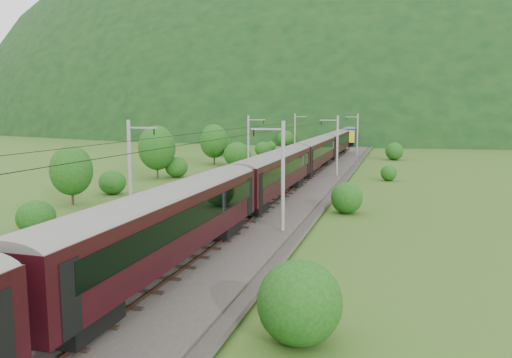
# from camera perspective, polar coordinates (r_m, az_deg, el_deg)

# --- Properties ---
(ground) EXTENTS (600.00, 600.00, 0.00)m
(ground) POSITION_cam_1_polar(r_m,az_deg,el_deg) (38.66, -5.99, -5.71)
(ground) COLOR #395B1C
(ground) RESTS_ON ground
(railbed) EXTENTS (14.00, 220.00, 0.30)m
(railbed) POSITION_cam_1_polar(r_m,az_deg,el_deg) (47.83, -1.48, -2.84)
(railbed) COLOR #38332D
(railbed) RESTS_ON ground
(track_left) EXTENTS (2.40, 220.00, 0.27)m
(track_left) POSITION_cam_1_polar(r_m,az_deg,el_deg) (48.56, -4.18, -2.43)
(track_left) COLOR brown
(track_left) RESTS_ON railbed
(track_right) EXTENTS (2.40, 220.00, 0.27)m
(track_right) POSITION_cam_1_polar(r_m,az_deg,el_deg) (47.13, 1.31, -2.73)
(track_right) COLOR brown
(track_right) RESTS_ON railbed
(catenary_left) EXTENTS (2.54, 192.28, 8.00)m
(catenary_left) POSITION_cam_1_polar(r_m,az_deg,el_deg) (69.96, -0.82, 4.17)
(catenary_left) COLOR gray
(catenary_left) RESTS_ON railbed
(catenary_right) EXTENTS (2.54, 192.28, 8.00)m
(catenary_right) POSITION_cam_1_polar(r_m,az_deg,el_deg) (67.42, 9.20, 3.93)
(catenary_right) COLOR gray
(catenary_right) RESTS_ON railbed
(overhead_wires) EXTENTS (4.83, 198.00, 0.03)m
(overhead_wires) POSITION_cam_1_polar(r_m,az_deg,el_deg) (47.03, -1.51, 5.51)
(overhead_wires) COLOR black
(overhead_wires) RESTS_ON ground
(mountain_main) EXTENTS (504.00, 360.00, 244.00)m
(mountain_main) POSITION_cam_1_polar(r_m,az_deg,el_deg) (295.26, 13.44, 5.95)
(mountain_main) COLOR black
(mountain_main) RESTS_ON ground
(mountain_ridge) EXTENTS (336.00, 280.00, 132.00)m
(mountain_ridge) POSITION_cam_1_polar(r_m,az_deg,el_deg) (360.80, -5.75, 6.45)
(mountain_ridge) COLOR black
(mountain_ridge) RESTS_ON ground
(train) EXTENTS (3.10, 172.14, 5.41)m
(train) POSITION_cam_1_polar(r_m,az_deg,el_deg) (48.77, 1.99, 1.54)
(train) COLOR black
(train) RESTS_ON ground
(hazard_post_near) EXTENTS (0.18, 0.18, 1.71)m
(hazard_post_near) POSITION_cam_1_polar(r_m,az_deg,el_deg) (91.41, 6.98, 2.89)
(hazard_post_near) COLOR red
(hazard_post_near) RESTS_ON railbed
(hazard_post_far) EXTENTS (0.15, 0.15, 1.38)m
(hazard_post_far) POSITION_cam_1_polar(r_m,az_deg,el_deg) (64.98, 3.70, 0.76)
(hazard_post_far) COLOR red
(hazard_post_far) RESTS_ON railbed
(signal) EXTENTS (0.24, 0.24, 2.17)m
(signal) POSITION_cam_1_polar(r_m,az_deg,el_deg) (90.17, 4.70, 3.13)
(signal) COLOR black
(signal) RESTS_ON railbed
(vegetation_left) EXTENTS (12.10, 141.78, 7.04)m
(vegetation_left) POSITION_cam_1_polar(r_m,az_deg,el_deg) (62.85, -11.26, 2.02)
(vegetation_left) COLOR #134512
(vegetation_left) RESTS_ON ground
(vegetation_right) EXTENTS (6.37, 100.71, 3.01)m
(vegetation_right) POSITION_cam_1_polar(r_m,az_deg,el_deg) (41.21, 12.62, -3.05)
(vegetation_right) COLOR #134512
(vegetation_right) RESTS_ON ground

